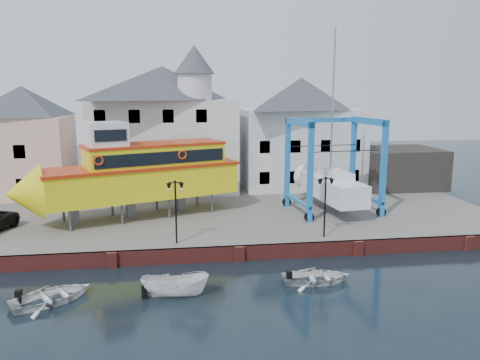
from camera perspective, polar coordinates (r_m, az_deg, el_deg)
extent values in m
plane|color=black|center=(30.65, -0.05, -9.85)|extent=(140.00, 140.00, 0.00)
cube|color=#64605F|center=(40.93, -2.16, -3.82)|extent=(44.00, 22.00, 1.00)
cube|color=maroon|center=(30.59, -0.09, -8.90)|extent=(44.00, 0.25, 1.00)
cube|color=maroon|center=(30.45, -15.34, -9.38)|extent=(0.60, 0.36, 1.00)
cube|color=maroon|center=(30.43, -0.04, -9.00)|extent=(0.60, 0.36, 1.00)
cube|color=maroon|center=(32.44, 14.24, -8.07)|extent=(0.60, 0.36, 1.00)
cube|color=maroon|center=(36.16, 26.16, -6.91)|extent=(0.60, 0.36, 1.00)
cube|color=beige|center=(48.89, -24.60, 2.67)|extent=(8.00, 7.00, 7.50)
pyramid|color=#31343C|center=(48.53, -25.08, 8.69)|extent=(8.00, 7.00, 2.80)
cube|color=black|center=(45.80, -25.01, -0.58)|extent=(1.00, 0.08, 1.20)
cube|color=black|center=(45.36, -25.31, 3.14)|extent=(1.00, 0.08, 1.20)
cube|color=#BBBBBB|center=(47.24, -9.19, 4.17)|extent=(14.00, 8.00, 9.00)
pyramid|color=#31343C|center=(46.95, -9.41, 11.59)|extent=(14.00, 8.00, 3.20)
cube|color=black|center=(44.23, -16.32, -0.37)|extent=(1.00, 0.08, 1.20)
cube|color=black|center=(43.88, -12.44, -0.27)|extent=(1.00, 0.08, 1.20)
cube|color=black|center=(43.74, -8.52, -0.17)|extent=(1.00, 0.08, 1.20)
cube|color=black|center=(43.80, -4.60, -0.07)|extent=(1.00, 0.08, 1.20)
cube|color=black|center=(43.78, -16.52, 3.49)|extent=(1.00, 0.08, 1.20)
cube|color=black|center=(43.43, -12.60, 3.62)|extent=(1.00, 0.08, 1.20)
cube|color=black|center=(43.28, -8.63, 3.73)|extent=(1.00, 0.08, 1.20)
cube|color=black|center=(43.35, -4.66, 3.83)|extent=(1.00, 0.08, 1.20)
cube|color=black|center=(43.52, -16.73, 7.41)|extent=(1.00, 0.08, 1.20)
cube|color=black|center=(43.17, -12.76, 7.57)|extent=(1.00, 0.08, 1.20)
cube|color=black|center=(43.03, -8.75, 7.70)|extent=(1.00, 0.08, 1.20)
cube|color=black|center=(43.09, -4.72, 7.79)|extent=(1.00, 0.08, 1.20)
cylinder|color=#BBBBBB|center=(44.57, -5.54, 11.22)|extent=(3.20, 3.20, 2.40)
cone|color=#31343C|center=(44.67, -5.60, 14.43)|extent=(3.80, 3.80, 2.60)
cube|color=#BBBBBB|center=(49.49, 7.30, 3.93)|extent=(12.00, 8.00, 8.00)
pyramid|color=#31343C|center=(49.16, 7.46, 10.43)|extent=(12.00, 8.00, 3.20)
cube|color=black|center=(45.02, 3.01, 0.24)|extent=(1.00, 0.08, 1.20)
cube|color=black|center=(45.68, 6.71, 0.34)|extent=(1.00, 0.08, 1.20)
cube|color=black|center=(46.52, 10.28, 0.43)|extent=(1.00, 0.08, 1.20)
cube|color=black|center=(47.53, 13.72, 0.51)|extent=(1.00, 0.08, 1.20)
cube|color=black|center=(44.58, 3.05, 4.04)|extent=(1.00, 0.08, 1.20)
cube|color=black|center=(45.24, 6.79, 4.08)|extent=(1.00, 0.08, 1.20)
cube|color=black|center=(46.09, 10.41, 4.10)|extent=(1.00, 0.08, 1.20)
cube|color=black|center=(47.11, 13.89, 4.10)|extent=(1.00, 0.08, 1.20)
cube|color=black|center=(51.47, 18.65, 1.46)|extent=(8.00, 7.00, 4.00)
cylinder|color=black|center=(30.63, -7.82, -4.08)|extent=(0.12, 0.12, 4.00)
cube|color=black|center=(30.17, -7.92, -0.31)|extent=(0.90, 0.06, 0.06)
sphere|color=black|center=(30.16, -7.92, -0.18)|extent=(0.16, 0.16, 0.16)
cone|color=black|center=(30.23, -8.66, -0.83)|extent=(0.32, 0.32, 0.45)
sphere|color=white|center=(30.27, -8.65, -1.16)|extent=(0.18, 0.18, 0.18)
cone|color=black|center=(30.23, -7.14, -0.79)|extent=(0.32, 0.32, 0.45)
sphere|color=white|center=(30.26, -7.14, -1.13)|extent=(0.18, 0.18, 0.18)
cylinder|color=black|center=(32.19, 10.31, -3.42)|extent=(0.12, 0.12, 4.00)
cube|color=black|center=(31.76, 10.43, 0.17)|extent=(0.90, 0.06, 0.06)
sphere|color=black|center=(31.75, 10.43, 0.29)|extent=(0.16, 0.16, 0.16)
cone|color=black|center=(31.69, 9.73, -0.33)|extent=(0.32, 0.32, 0.45)
sphere|color=white|center=(31.72, 9.72, -0.65)|extent=(0.18, 0.18, 0.18)
cone|color=black|center=(31.94, 11.09, -0.29)|extent=(0.32, 0.32, 0.45)
sphere|color=white|center=(31.97, 11.08, -0.61)|extent=(0.18, 0.18, 0.18)
cylinder|color=#59595E|center=(35.35, -20.01, -4.65)|extent=(0.26, 0.26, 1.59)
cylinder|color=#59595E|center=(38.20, -20.72, -3.58)|extent=(0.26, 0.26, 1.59)
cylinder|color=#59595E|center=(36.06, -14.17, -4.03)|extent=(0.26, 0.26, 1.59)
cylinder|color=#59595E|center=(38.86, -15.31, -3.03)|extent=(0.26, 0.26, 1.59)
cylinder|color=#59595E|center=(37.12, -8.63, -3.40)|extent=(0.26, 0.26, 1.59)
cylinder|color=#59595E|center=(39.85, -10.13, -2.47)|extent=(0.26, 0.26, 1.59)
cylinder|color=#59595E|center=(38.52, -3.45, -2.78)|extent=(0.26, 0.26, 1.59)
cylinder|color=#59595E|center=(41.15, -5.23, -1.93)|extent=(0.26, 0.26, 1.59)
cube|color=#59595E|center=(36.85, -19.56, -4.01)|extent=(0.78, 0.72, 1.59)
cube|color=#59595E|center=(37.71, -13.20, -3.34)|extent=(0.78, 0.72, 1.59)
cube|color=#59595E|center=(39.02, -7.20, -2.67)|extent=(0.78, 0.72, 1.59)
cube|color=yellow|center=(37.59, -11.78, -0.26)|extent=(15.30, 9.10, 2.33)
cone|color=yellow|center=(36.07, -24.90, -1.50)|extent=(3.63, 4.60, 4.03)
cube|color=#B72D0C|center=(37.37, -11.85, 1.65)|extent=(15.66, 9.37, 0.23)
cube|color=yellow|center=(37.58, -10.35, 2.90)|extent=(11.19, 7.18, 1.70)
cube|color=black|center=(35.86, -9.41, 2.65)|extent=(9.52, 3.72, 0.95)
cube|color=black|center=(39.30, -11.21, 3.28)|extent=(9.52, 3.72, 0.95)
cube|color=#B72D0C|center=(37.47, -10.40, 4.33)|extent=(11.43, 7.35, 0.19)
cube|color=white|center=(36.38, -16.01, 5.28)|extent=(3.56, 3.56, 1.93)
cube|color=black|center=(35.01, -15.49, 5.25)|extent=(2.18, 0.89, 0.85)
torus|color=#B72D0C|center=(34.51, -16.87, 2.28)|extent=(0.75, 0.41, 0.74)
torus|color=#B72D0C|center=(36.35, -7.03, 3.07)|extent=(0.75, 0.41, 0.74)
cube|color=#126AA7|center=(35.38, 8.57, 0.87)|extent=(0.42, 0.42, 7.58)
cylinder|color=black|center=(36.11, 8.42, -4.47)|extent=(0.78, 0.35, 0.76)
cube|color=#126AA7|center=(40.01, 5.80, 2.07)|extent=(0.42, 0.42, 7.58)
cylinder|color=black|center=(40.66, 5.71, -2.69)|extent=(0.78, 0.35, 0.76)
cube|color=#126AA7|center=(38.15, 17.08, 1.22)|extent=(0.42, 0.42, 7.58)
cylinder|color=black|center=(38.83, 16.81, -3.75)|extent=(0.78, 0.35, 0.76)
cube|color=#126AA7|center=(42.48, 13.59, 2.32)|extent=(0.42, 0.42, 7.58)
cylinder|color=black|center=(43.09, 13.39, -2.17)|extent=(0.78, 0.35, 0.76)
cube|color=#126AA7|center=(37.28, 7.23, 6.98)|extent=(0.97, 5.42, 0.53)
cube|color=#126AA7|center=(38.21, 7.00, -2.51)|extent=(0.85, 5.41, 0.23)
cube|color=#126AA7|center=(39.92, 15.50, 6.92)|extent=(0.97, 5.42, 0.53)
cube|color=#126AA7|center=(40.78, 15.06, -1.96)|extent=(0.85, 5.41, 0.23)
cube|color=#126AA7|center=(40.78, 9.97, 7.21)|extent=(6.50, 1.09, 0.38)
cube|color=white|center=(39.21, 11.21, -0.99)|extent=(3.36, 8.35, 1.73)
cone|color=white|center=(43.53, 8.51, 0.25)|extent=(2.67, 1.99, 2.49)
cube|color=#59595E|center=(39.48, 11.14, -2.76)|extent=(0.47, 1.97, 0.76)
cube|color=white|center=(38.51, 11.61, 0.58)|extent=(2.08, 3.42, 0.65)
cylinder|color=#99999E|center=(38.93, 11.23, 9.05)|extent=(0.18, 0.18, 11.91)
cube|color=black|center=(36.95, 12.68, 3.46)|extent=(5.88, 0.76, 0.05)
cube|color=black|center=(40.45, 10.20, 4.15)|extent=(5.88, 0.76, 0.05)
imported|color=white|center=(26.01, -7.90, -13.84)|extent=(3.79, 1.74, 1.42)
imported|color=white|center=(27.88, 9.25, -12.15)|extent=(4.05, 2.96, 0.82)
imported|color=white|center=(27.00, -21.96, -13.60)|extent=(5.08, 4.70, 0.86)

